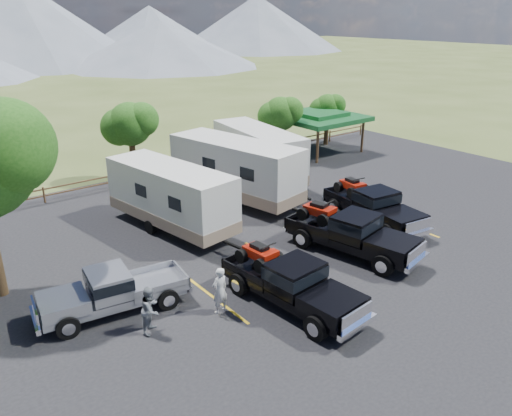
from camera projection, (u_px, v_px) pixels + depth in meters
ground at (383, 286)px, 20.56m from camera, size 320.00×320.00×0.00m
asphalt_lot at (330, 259)px, 22.75m from camera, size 44.00×34.00×0.04m
stall_lines at (315, 251)px, 23.47m from camera, size 12.12×5.50×0.01m
tree_ne_a at (280, 114)px, 36.88m from camera, size 3.11×2.92×4.76m
tree_ne_b at (327, 108)px, 41.19m from camera, size 2.77×2.59×4.27m
tree_north at (130, 124)px, 31.90m from camera, size 3.46×3.24×5.25m
rail_fence at (190, 164)px, 35.02m from camera, size 36.12×0.12×1.00m
pavilion at (319, 117)px, 39.44m from camera, size 6.20×6.20×3.22m
rig_left at (290, 281)px, 18.88m from camera, size 2.61×6.39×2.08m
rig_center at (350, 232)px, 22.99m from camera, size 3.30×6.80×2.18m
rig_right at (372, 205)px, 26.30m from camera, size 2.91×6.55×2.11m
trailer_left at (171, 197)px, 25.32m from camera, size 3.63×9.66×3.34m
trailer_center at (236, 170)px, 29.07m from camera, size 4.27×10.47×3.62m
trailer_right at (258, 154)px, 32.72m from camera, size 3.69×10.05×3.47m
pickup_silver at (114, 290)px, 18.51m from camera, size 5.84×2.62×1.69m
person_a at (220, 290)px, 18.42m from camera, size 0.71×0.49×1.85m
person_b at (151, 309)px, 17.34m from camera, size 1.08×1.05×1.75m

